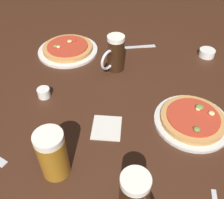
% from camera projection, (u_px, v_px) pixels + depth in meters
% --- Properties ---
extents(ground_plane, '(2.40, 2.40, 0.03)m').
position_uv_depth(ground_plane, '(112.00, 106.00, 1.00)').
color(ground_plane, '#3D2114').
extents(pizza_plate_near, '(0.27, 0.27, 0.05)m').
position_uv_depth(pizza_plate_near, '(192.00, 120.00, 0.90)').
color(pizza_plate_near, silver).
rests_on(pizza_plate_near, ground_plane).
extents(pizza_plate_far, '(0.30, 0.30, 0.05)m').
position_uv_depth(pizza_plate_far, '(68.00, 49.00, 1.25)').
color(pizza_plate_far, silver).
rests_on(pizza_plate_far, ground_plane).
extents(beer_mug_dark, '(0.09, 0.12, 0.16)m').
position_uv_depth(beer_mug_dark, '(115.00, 54.00, 1.10)').
color(beer_mug_dark, black).
rests_on(beer_mug_dark, ground_plane).
extents(beer_mug_amber, '(0.13, 0.11, 0.17)m').
position_uv_depth(beer_mug_amber, '(52.00, 153.00, 0.72)').
color(beer_mug_amber, '#9E6619').
rests_on(beer_mug_amber, ground_plane).
extents(beer_mug_pale, '(0.11, 0.11, 0.15)m').
position_uv_depth(beer_mug_pale, '(135.00, 196.00, 0.63)').
color(beer_mug_pale, black).
rests_on(beer_mug_pale, ground_plane).
extents(ramekin_sauce, '(0.05, 0.05, 0.04)m').
position_uv_depth(ramekin_sauce, '(44.00, 92.00, 1.00)').
color(ramekin_sauce, white).
rests_on(ramekin_sauce, ground_plane).
extents(ramekin_butter, '(0.08, 0.08, 0.03)m').
position_uv_depth(ramekin_butter, '(207.00, 53.00, 1.22)').
color(ramekin_butter, white).
rests_on(ramekin_butter, ground_plane).
extents(napkin_folded, '(0.11, 0.12, 0.01)m').
position_uv_depth(napkin_folded, '(107.00, 127.00, 0.89)').
color(napkin_folded, silver).
rests_on(napkin_folded, ground_plane).
extents(knife_right, '(0.23, 0.08, 0.01)m').
position_uv_depth(knife_right, '(134.00, 47.00, 1.29)').
color(knife_right, silver).
rests_on(knife_right, ground_plane).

